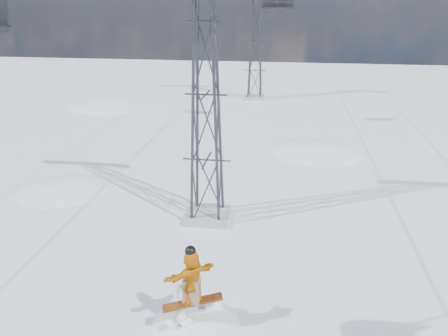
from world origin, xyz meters
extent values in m
sphere|color=white|center=(-7.00, 10.00, -7.65)|extent=(16.00, 16.00, 16.00)
sphere|color=white|center=(6.00, 18.00, -9.50)|extent=(20.00, 20.00, 20.00)
sphere|color=white|center=(-12.00, 28.00, -10.40)|extent=(22.00, 22.00, 22.00)
cube|color=#999999|center=(0.80, 8.00, 0.15)|extent=(1.80, 1.80, 0.30)
cube|color=#999999|center=(0.80, 33.00, 0.15)|extent=(1.80, 1.80, 0.30)
cube|color=#B85818|center=(1.67, 1.00, 1.07)|extent=(1.71, 0.83, 0.29)
imported|color=orange|center=(1.67, 1.00, 1.91)|extent=(1.49, 1.35, 1.65)
cube|color=#866E52|center=(1.67, 1.00, 1.47)|extent=(0.58, 0.57, 0.76)
sphere|color=black|center=(1.67, 1.00, 2.72)|extent=(0.31, 0.31, 0.31)
cube|color=black|center=(3.00, 22.51, 8.47)|extent=(2.16, 0.49, 0.09)
cube|color=black|center=(3.00, 22.74, 8.79)|extent=(2.16, 0.06, 0.59)
cylinder|color=black|center=(3.00, 22.24, 8.20)|extent=(2.16, 0.06, 0.06)
cylinder|color=black|center=(3.00, 22.18, 8.85)|extent=(2.16, 0.05, 0.05)
camera|label=1|loc=(4.01, -8.81, 9.01)|focal=35.00mm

